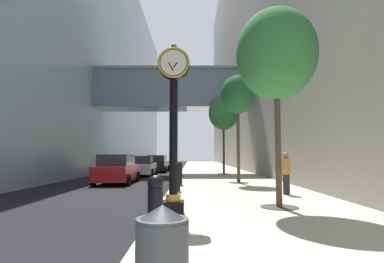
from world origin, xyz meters
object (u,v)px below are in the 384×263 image
at_px(street_tree_near, 278,55).
at_px(street_tree_mid_near, 239,96).
at_px(bollard_fifth, 181,173).
at_px(car_black_near, 159,164).
at_px(bollard_nearest, 157,208).
at_px(street_clock, 175,119).
at_px(car_grey_mid, 158,161).
at_px(bollard_fourth, 179,176).
at_px(car_red_far, 119,169).
at_px(street_tree_mid_far, 225,113).
at_px(pedestrian_walking, 288,172).
at_px(car_white_trailing, 144,166).
at_px(bollard_third, 175,182).
at_px(trash_bin, 164,258).

height_order(street_tree_near, street_tree_mid_near, street_tree_near).
bearing_deg(bollard_fifth, car_black_near, 100.70).
bearing_deg(bollard_fifth, bollard_nearest, -90.00).
xyz_separation_m(street_clock, car_grey_mid, (-4.34, 33.44, -1.83)).
distance_m(bollard_fourth, car_black_near, 17.43).
bearing_deg(car_red_far, bollard_fifth, -32.26).
xyz_separation_m(street_tree_mid_far, car_black_near, (-5.95, 5.44, -4.25)).
relative_size(street_clock, street_tree_mid_far, 0.72).
distance_m(pedestrian_walking, car_white_trailing, 14.74).
distance_m(street_tree_mid_far, car_white_trailing, 7.77).
distance_m(bollard_third, street_tree_mid_near, 8.38).
distance_m(street_clock, pedestrian_walking, 6.07).
height_order(bollard_nearest, bollard_fifth, same).
distance_m(car_grey_mid, car_white_trailing, 16.75).
relative_size(bollard_third, bollard_fourth, 1.00).
height_order(pedestrian_walking, car_grey_mid, pedestrian_walking).
xyz_separation_m(bollard_third, car_black_near, (-2.76, 19.84, 0.03)).
bearing_deg(pedestrian_walking, car_black_near, 111.14).
distance_m(street_clock, bollard_fifth, 8.01).
height_order(trash_bin, car_grey_mid, car_grey_mid).
relative_size(bollard_third, car_black_near, 0.27).
xyz_separation_m(bollard_third, street_tree_near, (3.20, -1.42, 3.96)).
xyz_separation_m(bollard_third, trash_bin, (0.34, -7.54, -0.09)).
xyz_separation_m(street_tree_mid_far, car_grey_mid, (-7.39, 16.50, -4.25)).
xyz_separation_m(street_tree_mid_far, pedestrian_walking, (1.12, -12.85, -4.05)).
distance_m(bollard_third, bollard_fifth, 5.24).
bearing_deg(bollard_nearest, car_white_trailing, 99.63).
height_order(bollard_nearest, bollard_third, same).
relative_size(bollard_third, car_grey_mid, 0.26).
height_order(trash_bin, pedestrian_walking, pedestrian_walking).
relative_size(street_tree_mid_far, car_grey_mid, 1.39).
bearing_deg(bollard_nearest, pedestrian_walking, 57.55).
distance_m(bollard_third, street_tree_mid_far, 15.36).
xyz_separation_m(street_clock, street_tree_mid_near, (3.05, 9.04, 2.37)).
bearing_deg(pedestrian_walking, street_tree_near, -110.67).
relative_size(street_clock, bollard_nearest, 3.79).
bearing_deg(bollard_fifth, bollard_third, -90.00).
distance_m(bollard_nearest, car_grey_mid, 36.38).
relative_size(bollard_fourth, car_black_near, 0.27).
height_order(pedestrian_walking, car_white_trailing, pedestrian_walking).
bearing_deg(bollard_nearest, car_red_far, 106.34).
bearing_deg(street_tree_mid_near, bollard_nearest, -105.25).
distance_m(bollard_fifth, car_grey_mid, 25.99).
xyz_separation_m(bollard_fourth, car_white_trailing, (-3.29, 11.55, 0.02)).
bearing_deg(car_black_near, pedestrian_walking, -68.86).
relative_size(street_tree_mid_near, car_white_trailing, 1.31).
height_order(car_black_near, car_white_trailing, car_black_near).
relative_size(bollard_fifth, car_black_near, 0.27).
xyz_separation_m(street_tree_mid_far, car_red_far, (-6.97, -6.77, -4.23)).
xyz_separation_m(bollard_nearest, car_red_far, (-3.77, 12.87, 0.06)).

